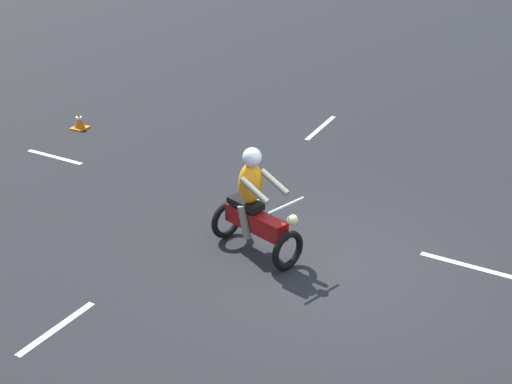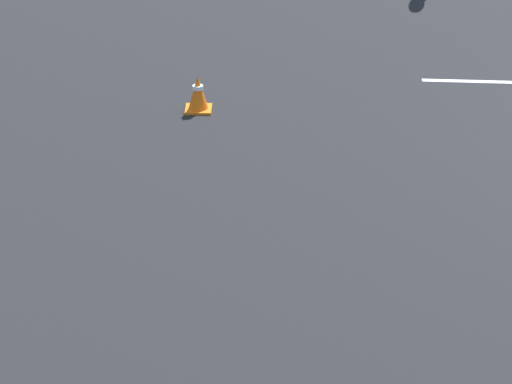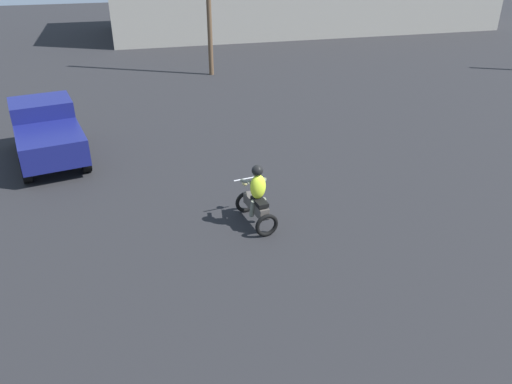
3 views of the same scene
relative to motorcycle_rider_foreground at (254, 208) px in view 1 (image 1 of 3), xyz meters
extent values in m
plane|color=black|center=(-1.19, -0.13, -0.73)|extent=(120.00, 120.00, 0.00)
torus|color=black|center=(-0.65, 0.22, -0.43)|extent=(0.29, 0.60, 0.60)
torus|color=black|center=(0.58, -0.20, -0.43)|extent=(0.29, 0.60, 0.60)
cube|color=maroon|center=(-0.03, 0.01, -0.21)|extent=(1.12, 0.58, 0.28)
cube|color=black|center=(0.18, -0.06, 0.01)|extent=(0.61, 0.42, 0.10)
cylinder|color=silver|center=(-0.60, 0.20, 0.27)|extent=(0.26, 0.68, 0.04)
sphere|color=#F2E08C|center=(-0.73, 0.24, 0.09)|extent=(0.20, 0.20, 0.16)
ellipsoid|color=orange|center=(0.08, -0.03, 0.37)|extent=(0.39, 0.47, 0.64)
cylinder|color=slate|center=(-0.14, 0.26, 0.42)|extent=(0.55, 0.26, 0.27)
cylinder|color=slate|center=(-0.27, -0.12, 0.42)|extent=(0.55, 0.26, 0.27)
cylinder|color=slate|center=(0.11, 0.11, -0.21)|extent=(0.27, 0.19, 0.51)
cylinder|color=slate|center=(0.02, -0.15, -0.21)|extent=(0.27, 0.19, 0.51)
sphere|color=silver|center=(0.04, -0.01, 0.79)|extent=(0.35, 0.35, 0.28)
cube|color=orange|center=(5.78, -2.89, -0.71)|extent=(0.32, 0.32, 0.03)
cone|color=orange|center=(5.78, -2.89, -0.53)|extent=(0.24, 0.24, 0.32)
cylinder|color=white|center=(5.78, -2.89, -0.49)|extent=(0.13, 0.13, 0.05)
cube|color=silver|center=(5.17, -1.41, -0.72)|extent=(1.39, 0.16, 0.01)
cube|color=silver|center=(1.32, 2.85, -0.72)|extent=(0.18, 1.29, 0.01)
cube|color=silver|center=(-3.03, -1.06, -0.72)|extent=(1.57, 0.17, 0.01)
cube|color=silver|center=(1.17, -5.35, -0.72)|extent=(0.14, 1.61, 0.01)
camera|label=1|loc=(-4.30, 8.20, 4.71)|focal=50.00mm
camera|label=2|loc=(-10.92, 5.54, 3.93)|focal=70.00mm
camera|label=3|loc=(-10.03, 0.68, 5.84)|focal=35.00mm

